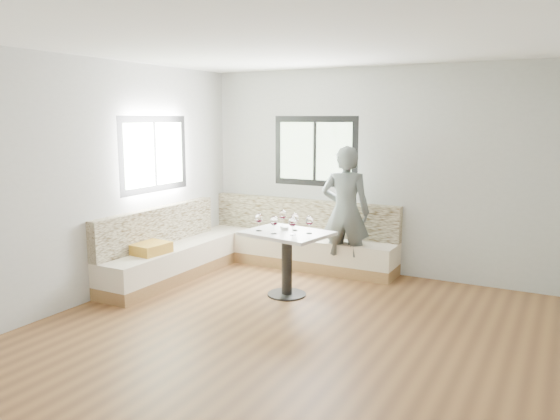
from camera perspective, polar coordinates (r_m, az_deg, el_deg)
The scene contains 11 objects.
room at distance 5.36m, azimuth 0.83°, elevation 1.99°, with size 5.01×5.01×2.81m.
banquette at distance 7.62m, azimuth -3.92°, elevation -3.99°, with size 2.90×2.80×0.95m.
table at distance 6.53m, azimuth 0.72°, elevation -3.97°, with size 1.07×0.89×0.79m.
person at distance 7.30m, azimuth 6.85°, elevation -0.22°, with size 0.65×0.42×1.77m, color #565E5C.
olive_ramekin at distance 6.59m, azimuth 0.48°, elevation -1.91°, with size 0.10×0.10×0.04m.
wine_glass_a at distance 6.51m, azimuth -2.22°, elevation -0.92°, with size 0.09×0.09×0.21m.
wine_glass_b at distance 6.34m, azimuth -0.63°, elevation -1.20°, with size 0.09×0.09×0.21m.
wine_glass_c at distance 6.28m, azimuth 1.31°, elevation -1.30°, with size 0.09×0.09×0.21m.
wine_glass_d at distance 6.53m, azimuth 1.55°, elevation -0.89°, with size 0.09×0.09×0.21m.
wine_glass_e at distance 6.36m, azimuth 3.08°, elevation -1.18°, with size 0.09×0.09×0.21m.
wine_glass_f at distance 6.74m, azimuth 0.28°, elevation -0.55°, with size 0.09×0.09×0.21m.
Camera 1 is at (2.38, -4.63, 2.12)m, focal length 35.00 mm.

